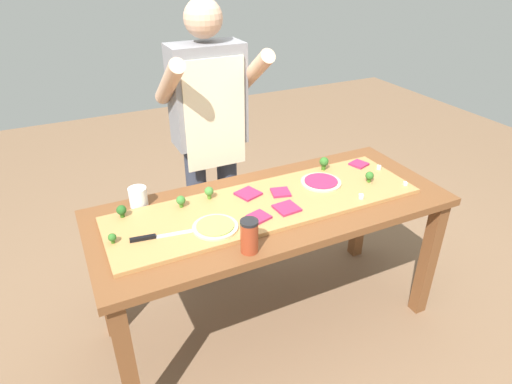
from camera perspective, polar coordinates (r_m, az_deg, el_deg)
The scene contains 23 objects.
ground_plane at distance 2.65m, azimuth 1.83°, elevation -16.17°, with size 8.00×8.00×0.00m, color brown.
prep_table at distance 2.22m, azimuth 2.11°, elevation -3.95°, with size 1.77×0.73×0.77m.
cutting_board at distance 2.15m, azimuth 1.34°, elevation -1.56°, with size 1.54×0.45×0.02m, color #B27F47.
chefs_knife at distance 1.94m, azimuth -13.08°, elevation -5.67°, with size 0.29×0.06×0.02m.
pizza_whole_beet_magenta at distance 2.33m, azimuth 8.44°, elevation 1.30°, with size 0.21×0.21×0.02m.
pizza_whole_pesto_green at distance 1.96m, azimuth -5.31°, elevation -4.50°, with size 0.20×0.20×0.02m.
pizza_slice_far_left at distance 2.02m, azimuth 0.39°, elevation -3.24°, with size 0.09×0.09×0.01m, color #9E234C.
pizza_slice_near_left at distance 2.20m, azimuth -1.03°, elevation -0.22°, with size 0.11×0.11×0.01m, color #9E234C.
pizza_slice_center at distance 2.22m, azimuth 3.21°, elevation -0.04°, with size 0.09×0.09×0.01m, color #9E234C.
pizza_slice_far_right at distance 2.09m, azimuth 4.02°, elevation -2.10°, with size 0.11×0.11×0.01m, color #9E234C.
pizza_slice_near_right at distance 2.57m, azimuth 13.22°, elevation 3.55°, with size 0.09×0.09×0.01m, color #9E234C.
broccoli_floret_front_right at distance 2.16m, azimuth -6.12°, elevation 0.04°, with size 0.04×0.04×0.06m.
broccoli_floret_front_mid at distance 2.39m, azimuth 14.53°, elevation 2.02°, with size 0.04×0.04×0.06m.
broccoli_floret_center_right at distance 2.46m, azimuth 8.82°, elevation 3.85°, with size 0.05×0.05×0.08m.
broccoli_floret_back_left at distance 1.94m, azimuth -18.18°, elevation -5.66°, with size 0.04×0.04×0.05m.
broccoli_floret_back_right at distance 2.10m, azimuth -17.08°, elevation -2.30°, with size 0.05×0.05×0.06m.
broccoli_floret_front_left at distance 2.12m, azimuth -9.73°, elevation -1.12°, with size 0.04×0.04×0.06m.
cheese_crumble_a at distance 2.23m, azimuth 13.47°, elevation -0.56°, with size 0.02×0.02×0.02m, color silver.
cheese_crumble_b at distance 2.55m, azimuth 15.68°, elevation 3.10°, with size 0.02×0.02×0.02m, color silver.
cheese_crumble_c at distance 2.42m, azimuth 18.80°, elevation 1.03°, with size 0.02×0.02×0.02m, color silver.
flour_cup at distance 2.21m, azimuth -15.04°, elevation -0.74°, with size 0.09×0.09×0.10m.
sauce_jar at distance 1.80m, azimuth -0.87°, elevation -5.75°, with size 0.08×0.08×0.15m.
cook_center at distance 2.51m, azimuth -6.04°, elevation 8.49°, with size 0.54×0.39×1.67m.
Camera 1 is at (-0.88, -1.63, 1.89)m, focal length 30.79 mm.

